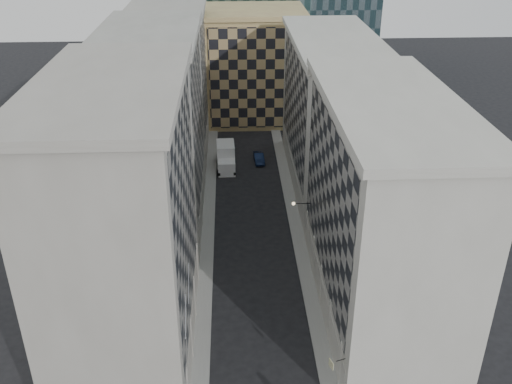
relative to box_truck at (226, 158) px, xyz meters
name	(u,v)px	position (x,y,z in m)	size (l,w,h in m)	color
sidewalk_west	(208,226)	(-2.16, -16.80, -1.42)	(1.50, 100.00, 0.15)	gray
sidewalk_east	(295,224)	(8.34, -16.80, -1.42)	(1.50, 100.00, 0.15)	gray
bldg_left_a	(126,224)	(-7.79, -35.80, 10.33)	(10.80, 22.80, 23.70)	gray
bldg_left_b	(156,130)	(-7.79, -13.80, 9.83)	(10.80, 22.80, 22.70)	gray
bldg_left_c	(172,80)	(-7.79, 8.20, 9.33)	(10.80, 22.80, 21.70)	gray
bldg_right_a	(380,210)	(13.97, -31.80, 8.83)	(10.80, 26.80, 20.70)	#B2AFA3
bldg_right_b	(331,113)	(13.99, -4.80, 8.35)	(10.80, 28.80, 19.70)	#B2AFA3
tan_block	(254,65)	(5.09, 21.09, 7.94)	(16.80, 14.80, 18.80)	tan
flagpoles_left	(187,299)	(-2.81, -40.80, 6.51)	(0.10, 6.33, 2.33)	gray
bracket_lamp	(295,204)	(7.47, -22.80, 4.71)	(1.98, 0.36, 0.36)	black
box_truck	(226,158)	(0.00, 0.00, 0.00)	(2.76, 6.34, 3.43)	white
dark_car	(259,158)	(4.88, 1.61, -0.83)	(1.40, 4.02, 1.32)	#101C3C
shop_sign	(332,364)	(8.06, -43.80, 2.34)	(1.22, 0.67, 0.77)	black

